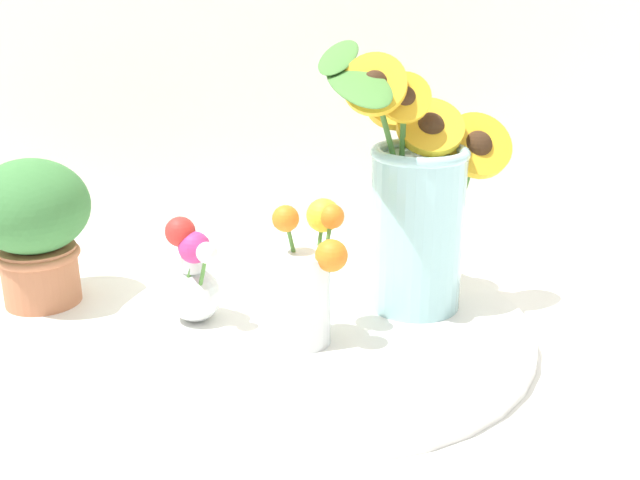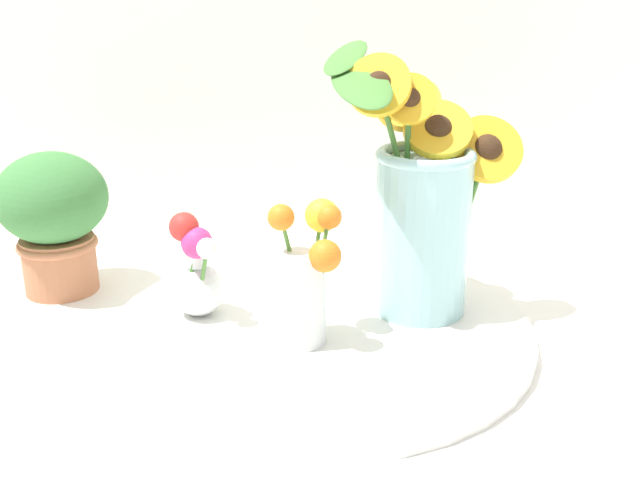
% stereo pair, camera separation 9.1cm
% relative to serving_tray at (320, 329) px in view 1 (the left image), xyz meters
% --- Properties ---
extents(ground_plane, '(6.00, 6.00, 0.00)m').
position_rel_serving_tray_xyz_m(ground_plane, '(-0.02, -0.12, -0.01)').
color(ground_plane, white).
extents(serving_tray, '(0.53, 0.53, 0.02)m').
position_rel_serving_tray_xyz_m(serving_tray, '(0.00, 0.00, 0.00)').
color(serving_tray, white).
rests_on(serving_tray, ground_plane).
extents(mason_jar_sunflowers, '(0.27, 0.20, 0.34)m').
position_rel_serving_tray_xyz_m(mason_jar_sunflowers, '(0.12, 0.06, 0.15)').
color(mason_jar_sunflowers, '#9ED1D6').
rests_on(mason_jar_sunflowers, serving_tray).
extents(vase_small_center, '(0.09, 0.09, 0.17)m').
position_rel_serving_tray_xyz_m(vase_small_center, '(-0.01, -0.05, 0.09)').
color(vase_small_center, white).
rests_on(vase_small_center, serving_tray).
extents(vase_bulb_right, '(0.07, 0.08, 0.14)m').
position_rel_serving_tray_xyz_m(vase_bulb_right, '(-0.16, 0.01, 0.07)').
color(vase_bulb_right, white).
rests_on(vase_bulb_right, serving_tray).
extents(potted_plant, '(0.15, 0.15, 0.20)m').
position_rel_serving_tray_xyz_m(potted_plant, '(-0.39, 0.11, 0.11)').
color(potted_plant, '#B7704C').
rests_on(potted_plant, ground_plane).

